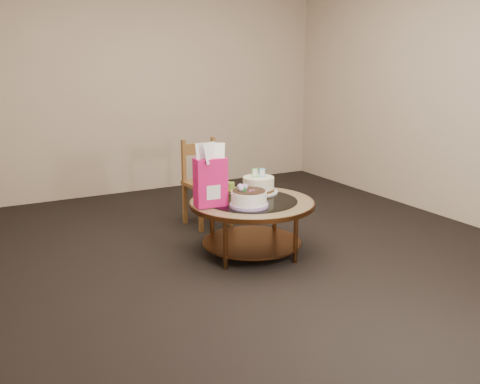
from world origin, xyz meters
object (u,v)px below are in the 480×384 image
coffee_table (252,210)px  gift_bag (210,175)px  dining_chair (205,182)px  cream_cake (258,185)px  decorated_cake (249,199)px

coffee_table → gift_bag: size_ratio=2.08×
coffee_table → gift_bag: (-0.36, 0.02, 0.32)m
gift_bag → dining_chair: bearing=73.0°
cream_cake → gift_bag: gift_bag is taller
decorated_cake → dining_chair: bearing=83.6°
gift_bag → decorated_cake: bearing=-26.9°
decorated_cake → gift_bag: bearing=147.8°
cream_cake → gift_bag: size_ratio=0.68×
gift_bag → coffee_table: bearing=2.8°
dining_chair → gift_bag: bearing=-116.8°
decorated_cake → dining_chair: dining_chair is taller
coffee_table → gift_bag: bearing=177.4°
gift_bag → dining_chair: 1.01m
decorated_cake → gift_bag: gift_bag is taller
gift_bag → dining_chair: (0.37, 0.90, -0.28)m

